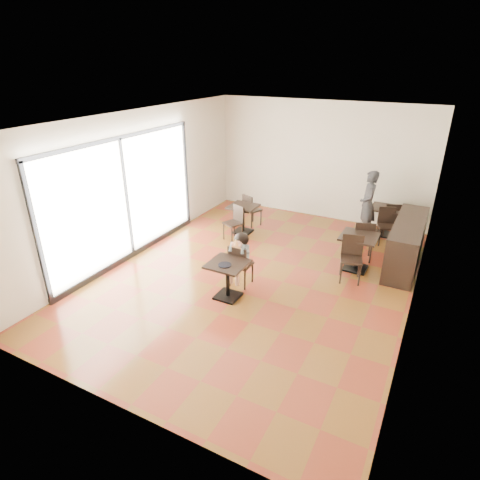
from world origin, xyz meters
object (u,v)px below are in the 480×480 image
Objects in this scene: adult_patron at (368,204)px; cafe_table_back at (384,221)px; chair_back_b at (387,227)px; chair_back_a at (391,219)px; chair_mid_b at (351,260)px; chair_left_a at (252,210)px; child_chair at (241,265)px; child at (241,259)px; child_table at (228,280)px; cafe_table_left at (243,219)px; chair_left_b at (233,223)px; cafe_table_mid at (357,252)px; chair_mid_a at (363,240)px.

adult_patron is 0.70m from cafe_table_back.
chair_back_b is at bearing 45.51° from adult_patron.
cafe_table_back is at bearing -3.25° from chair_back_a.
chair_left_a is (-3.09, 1.77, -0.03)m from chair_mid_b.
cafe_table_back is 2.76m from chair_mid_b.
child_chair is 4.44m from cafe_table_back.
chair_back_a is (2.24, 3.96, -0.11)m from child.
cafe_table_left is (-1.18, 2.93, -0.00)m from child_table.
child_chair is (0.00, 0.55, 0.07)m from child_table.
child reaches higher than chair_mid_b.
adult_patron reaches higher than chair_back_a.
chair_back_b is (3.43, 1.53, 0.01)m from chair_left_b.
chair_mid_b is at bearing 62.75° from chair_back_a.
chair_back_a is at bearing -119.54° from child_chair.
child_table is 0.83× the size of child_chair.
adult_patron reaches higher than chair_back_b.
chair_left_b is at bearing -78.49° from adult_patron.
adult_patron reaches higher than chair_left_a.
child_table is 0.66× the size of child.
cafe_table_left is 3.62m from cafe_table_back.
child_chair is at bearing -45.38° from adult_patron.
chair_back_b is at bearing 78.43° from cafe_table_mid.
chair_left_b is (-2.87, -1.78, -0.41)m from adult_patron.
chair_left_a is at bearing -68.04° from child_chair.
adult_patron is at bearing -95.06° from chair_mid_a.
chair_left_b is at bearing -176.25° from chair_back_b.
adult_patron is at bearing 80.80° from chair_mid_b.
child_table is 3.40m from chair_mid_a.
chair_mid_b reaches higher than chair_back_a.
cafe_table_left is 0.55m from chair_left_b.
chair_back_b is at bearing 60.17° from child_table.
chair_mid_a is (1.91, 2.27, -0.08)m from child.
chair_mid_b is at bearing -15.22° from adult_patron.
adult_patron is 2.49m from chair_mid_b.
adult_patron is 0.73m from chair_back_b.
cafe_table_back is at bearing 71.77° from chair_mid_b.
adult_patron is (1.69, 3.61, 0.30)m from child.
chair_left_b is at bearing 11.51° from chair_back_a.
child is at bearing -138.03° from cafe_table_mid.
chair_mid_b reaches higher than child_chair.
child_table is 3.68m from chair_left_a.
chair_left_b is (0.00, -0.55, 0.07)m from cafe_table_left.
child_table reaches higher than cafe_table_left.
chair_back_b reaches higher than cafe_table_left.
child reaches higher than cafe_table_left.
chair_mid_b is 3.56m from chair_left_a.
child_table is 3.16m from cafe_table_left.
cafe_table_left is 0.98× the size of cafe_table_back.
cafe_table_back is at bearing 106.02° from adult_patron.
adult_patron reaches higher than chair_mid_b.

